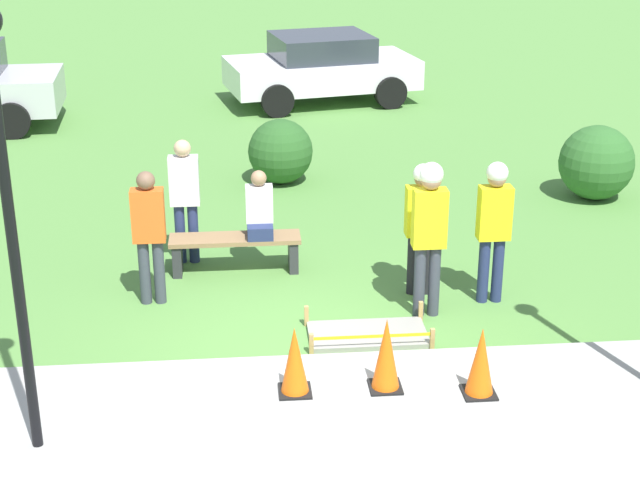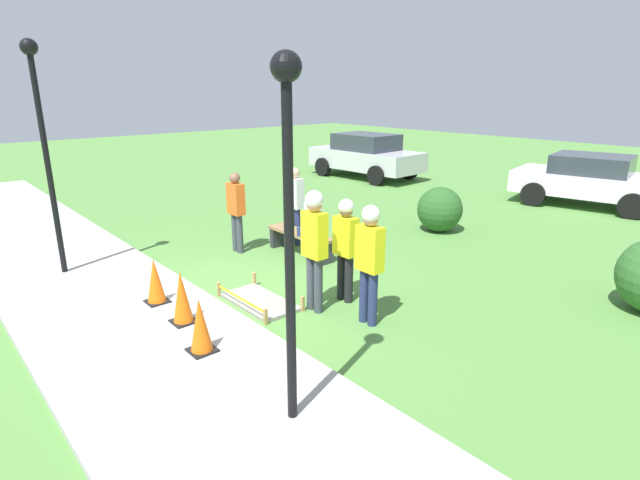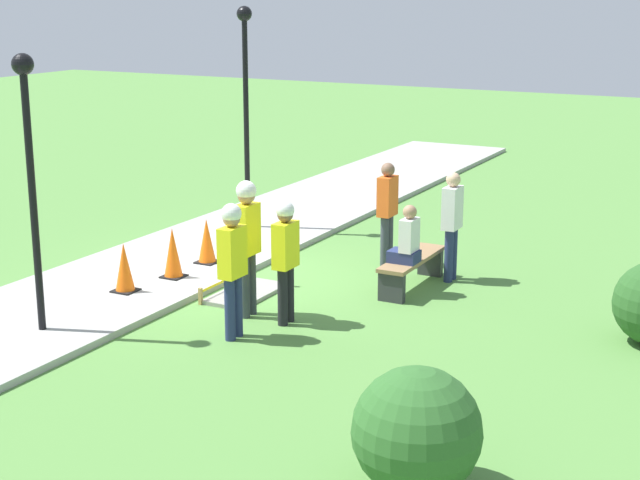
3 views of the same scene
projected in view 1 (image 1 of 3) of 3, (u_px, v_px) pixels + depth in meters
The scene contains 17 objects.
ground_plane at pixel (308, 362), 10.90m from camera, with size 60.00×60.00×0.00m, color #51843D.
sidewalk at pixel (320, 428), 9.58m from camera, with size 28.00×2.83×0.10m.
wet_concrete_patch at pixel (368, 334), 11.46m from camera, with size 1.43×0.77×0.25m.
traffic_cone_near_patch at pixel (295, 361), 9.98m from camera, with size 0.34×0.34×0.74m.
traffic_cone_far_patch at pixel (386, 354), 10.05m from camera, with size 0.34×0.34×0.80m.
traffic_cone_sidewalk_edge at pixel (481, 362), 9.95m from camera, with size 0.34×0.34×0.75m.
park_bench at pixel (235, 247), 13.13m from camera, with size 1.75×0.44×0.50m.
person_seated_on_bench at pixel (259, 210), 13.02m from camera, with size 0.36×0.44×0.89m.
worker_supervisor at pixel (429, 224), 11.58m from camera, with size 0.40×0.28×1.95m.
worker_assistant at pixel (421, 218), 12.23m from camera, with size 0.40×0.25×1.73m.
worker_trainee at pixel (494, 219), 11.98m from camera, with size 0.40×0.26×1.83m.
bystander_in_orange_shirt at pixel (149, 230), 11.98m from camera, with size 0.40×0.23×1.73m.
bystander_in_gray_shirt at pixel (185, 194), 13.19m from camera, with size 0.40×0.23×1.74m.
lamppost_far at pixel (4, 176), 8.23m from camera, with size 0.28×0.28×4.09m.
parked_car_white at pixel (322, 67), 21.80m from camera, with size 4.44×2.83×1.52m.
shrub_rounded_near at pixel (596, 163), 15.80m from camera, with size 1.21×1.21×1.21m.
shrub_rounded_mid at pixel (280, 151), 16.57m from camera, with size 1.10×1.10×1.10m.
Camera 1 is at (-0.74, -9.59, 5.32)m, focal length 55.00 mm.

